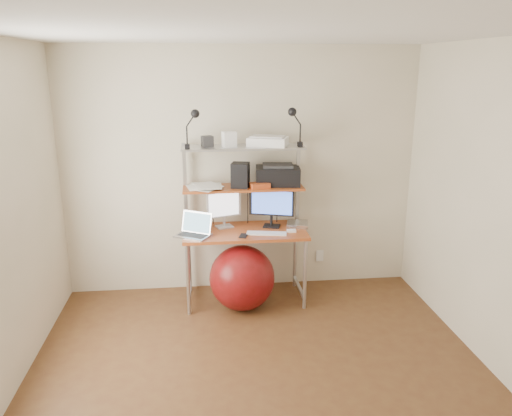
# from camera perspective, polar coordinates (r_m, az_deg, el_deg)

# --- Properties ---
(room) EXTENTS (3.60, 3.60, 3.60)m
(room) POSITION_cam_1_polar(r_m,az_deg,el_deg) (3.38, 0.79, -2.10)
(room) COLOR brown
(room) RESTS_ON ground
(computer_desk) EXTENTS (1.20, 0.60, 1.57)m
(computer_desk) POSITION_cam_1_polar(r_m,az_deg,el_deg) (4.90, -1.39, 0.06)
(computer_desk) COLOR #AC4D21
(computer_desk) RESTS_ON ground
(desktop) EXTENTS (1.20, 0.60, 0.00)m
(desktop) POSITION_cam_1_polar(r_m,az_deg,el_deg) (4.90, -1.30, -2.56)
(desktop) COLOR #AC4D21
(desktop) RESTS_ON computer_desk
(mid_shelf) EXTENTS (1.18, 0.34, 0.00)m
(mid_shelf) POSITION_cam_1_polar(r_m,az_deg,el_deg) (4.91, -1.47, 2.47)
(mid_shelf) COLOR #AC4D21
(mid_shelf) RESTS_ON computer_desk
(top_shelf) EXTENTS (1.18, 0.34, 0.00)m
(top_shelf) POSITION_cam_1_polar(r_m,az_deg,el_deg) (4.83, -1.50, 7.09)
(top_shelf) COLOR #B2B3B7
(top_shelf) RESTS_ON computer_desk
(floor) EXTENTS (3.60, 3.60, 0.00)m
(floor) POSITION_cam_1_polar(r_m,az_deg,el_deg) (3.95, 0.72, -19.60)
(floor) COLOR brown
(floor) RESTS_ON ground
(wall_outlet) EXTENTS (0.08, 0.01, 0.12)m
(wall_outlet) POSITION_cam_1_polar(r_m,az_deg,el_deg) (5.50, 7.29, -5.44)
(wall_outlet) COLOR white
(wall_outlet) RESTS_ON room
(monitor_silver) EXTENTS (0.34, 0.18, 0.40)m
(monitor_silver) POSITION_cam_1_polar(r_m,az_deg,el_deg) (4.95, -3.69, 0.14)
(monitor_silver) COLOR silver
(monitor_silver) RESTS_ON desktop
(monitor_black) EXTENTS (0.44, 0.18, 0.45)m
(monitor_black) POSITION_cam_1_polar(r_m,az_deg,el_deg) (4.96, 1.79, 0.38)
(monitor_black) COLOR black
(monitor_black) RESTS_ON desktop
(laptop) EXTENTS (0.40, 0.37, 0.27)m
(laptop) POSITION_cam_1_polar(r_m,az_deg,el_deg) (4.78, -7.01, -2.57)
(laptop) COLOR #B4B4B8
(laptop) RESTS_ON desktop
(keyboard) EXTENTS (0.40, 0.18, 0.01)m
(keyboard) POSITION_cam_1_polar(r_m,az_deg,el_deg) (4.79, 1.22, -2.91)
(keyboard) COLOR white
(keyboard) RESTS_ON desktop
(mouse) EXTENTS (0.09, 0.05, 0.02)m
(mouse) POSITION_cam_1_polar(r_m,az_deg,el_deg) (4.86, 4.07, -2.62)
(mouse) COLOR white
(mouse) RESTS_ON desktop
(mac_mini) EXTENTS (0.25, 0.25, 0.04)m
(mac_mini) POSITION_cam_1_polar(r_m,az_deg,el_deg) (5.04, 4.75, -1.85)
(mac_mini) COLOR #B4B4B8
(mac_mini) RESTS_ON desktop
(phone) EXTENTS (0.10, 0.14, 0.01)m
(phone) POSITION_cam_1_polar(r_m,az_deg,el_deg) (4.73, -1.44, -3.19)
(phone) COLOR black
(phone) RESTS_ON desktop
(printer) EXTENTS (0.46, 0.34, 0.21)m
(printer) POSITION_cam_1_polar(r_m,az_deg,el_deg) (4.98, 2.49, 3.78)
(printer) COLOR black
(printer) RESTS_ON mid_shelf
(nas_cube) EXTENTS (0.20, 0.20, 0.24)m
(nas_cube) POSITION_cam_1_polar(r_m,az_deg,el_deg) (4.86, -1.80, 3.78)
(nas_cube) COLOR black
(nas_cube) RESTS_ON mid_shelf
(red_box) EXTENTS (0.21, 0.16, 0.05)m
(red_box) POSITION_cam_1_polar(r_m,az_deg,el_deg) (4.84, 0.41, 2.60)
(red_box) COLOR #BC481E
(red_box) RESTS_ON mid_shelf
(scanner) EXTENTS (0.43, 0.35, 0.10)m
(scanner) POSITION_cam_1_polar(r_m,az_deg,el_deg) (4.84, 1.36, 7.65)
(scanner) COLOR white
(scanner) RESTS_ON top_shelf
(box_white) EXTENTS (0.15, 0.13, 0.15)m
(box_white) POSITION_cam_1_polar(r_m,az_deg,el_deg) (4.79, -3.08, 7.86)
(box_white) COLOR white
(box_white) RESTS_ON top_shelf
(box_grey) EXTENTS (0.12, 0.12, 0.10)m
(box_grey) POSITION_cam_1_polar(r_m,az_deg,el_deg) (4.81, -5.59, 7.58)
(box_grey) COLOR #2C2C2E
(box_grey) RESTS_ON top_shelf
(clip_lamp_left) EXTENTS (0.15, 0.08, 0.36)m
(clip_lamp_left) POSITION_cam_1_polar(r_m,az_deg,el_deg) (4.67, -7.16, 9.93)
(clip_lamp_left) COLOR black
(clip_lamp_left) RESTS_ON top_shelf
(clip_lamp_right) EXTENTS (0.15, 0.08, 0.37)m
(clip_lamp_right) POSITION_cam_1_polar(r_m,az_deg,el_deg) (4.77, 4.35, 10.19)
(clip_lamp_right) COLOR black
(clip_lamp_right) RESTS_ON top_shelf
(exercise_ball) EXTENTS (0.63, 0.63, 0.63)m
(exercise_ball) POSITION_cam_1_polar(r_m,az_deg,el_deg) (4.88, -1.60, -7.98)
(exercise_ball) COLOR maroon
(exercise_ball) RESTS_ON floor
(paper_stack) EXTENTS (0.38, 0.41, 0.03)m
(paper_stack) POSITION_cam_1_polar(r_m,az_deg,el_deg) (4.88, -5.81, 2.48)
(paper_stack) COLOR white
(paper_stack) RESTS_ON mid_shelf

